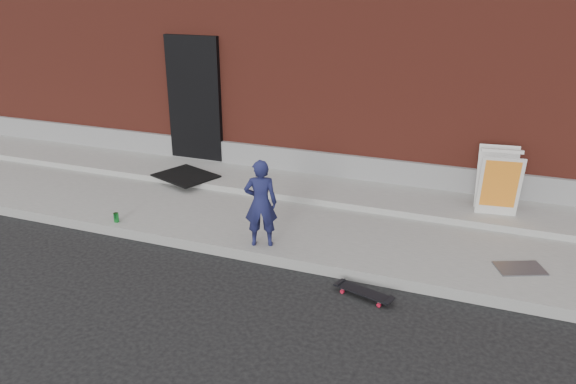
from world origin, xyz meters
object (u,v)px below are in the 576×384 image
at_px(skateboard, 364,292).
at_px(soda_can, 116,217).
at_px(pizza_sign, 498,182).
at_px(child, 261,203).

xyz_separation_m(skateboard, soda_can, (-3.80, 0.47, 0.15)).
bearing_deg(pizza_sign, skateboard, -117.06).
bearing_deg(child, soda_can, -18.57).
height_order(child, soda_can, child).
xyz_separation_m(child, pizza_sign, (2.85, 2.01, -0.01)).
bearing_deg(pizza_sign, child, -144.81).
relative_size(child, skateboard, 1.64).
height_order(child, skateboard, child).
bearing_deg(pizza_sign, soda_can, -157.65).
xyz_separation_m(pizza_sign, soda_can, (-5.11, -2.10, -0.51)).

